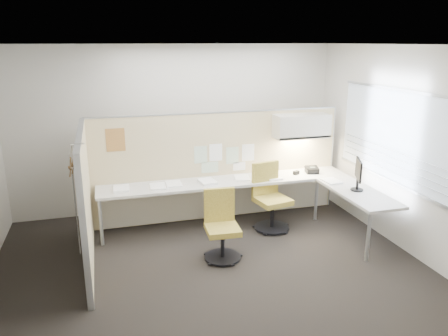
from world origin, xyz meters
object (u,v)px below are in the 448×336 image
object	(u,v)px
desk	(250,189)
chair_right	(270,199)
chair_left	(222,227)
phone	(312,170)
monitor	(358,173)

from	to	relation	value
desk	chair_right	world-z (taller)	chair_right
desk	chair_left	world-z (taller)	chair_left
desk	phone	xyz separation A→B (m)	(1.14, 0.15, 0.18)
chair_left	chair_right	world-z (taller)	chair_right
chair_left	monitor	world-z (taller)	monitor
desk	monitor	bearing A→B (deg)	-31.64
desk	chair_right	bearing A→B (deg)	-37.08
monitor	phone	size ratio (longest dim) A/B	1.95
phone	desk	bearing A→B (deg)	-162.62
phone	monitor	bearing A→B (deg)	-66.89
desk	monitor	distance (m)	1.66
desk	chair_left	size ratio (longest dim) A/B	4.30
chair_left	monitor	distance (m)	2.17
chair_left	phone	world-z (taller)	chair_left
phone	chair_left	bearing A→B (deg)	-139.86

